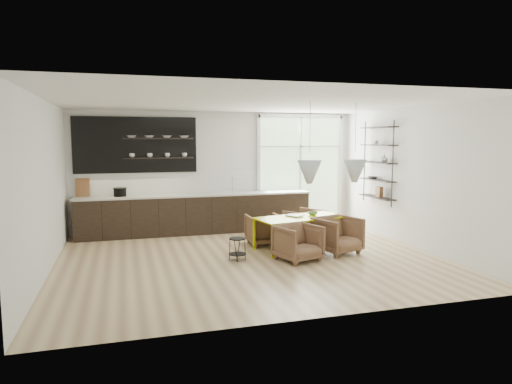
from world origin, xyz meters
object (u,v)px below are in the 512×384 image
at_px(armchair_front_right, 337,235).
at_px(wire_stool, 237,246).
at_px(armchair_back_left, 264,229).
at_px(armchair_front_left, 298,243).
at_px(armchair_back_right, 304,224).
at_px(dining_table, 300,219).

xyz_separation_m(armchair_front_right, wire_stool, (-2.03, 0.02, -0.09)).
distance_m(armchair_front_right, wire_stool, 2.03).
distance_m(armchair_back_left, armchair_front_left, 1.46).
bearing_deg(armchair_front_right, armchair_front_left, 179.92).
height_order(armchair_back_left, wire_stool, armchair_back_left).
xyz_separation_m(armchair_back_right, wire_stool, (-1.88, -1.35, -0.07)).
bearing_deg(armchair_back_left, armchair_front_right, 136.36).
xyz_separation_m(armchair_front_left, wire_stool, (-1.07, 0.33, -0.07)).
bearing_deg(wire_stool, dining_table, 19.10).
height_order(armchair_back_left, armchair_back_right, armchair_back_right).
bearing_deg(armchair_front_left, armchair_back_right, 46.59).
xyz_separation_m(dining_table, armchair_back_right, (0.44, 0.85, -0.28)).
height_order(armchair_front_right, wire_stool, armchair_front_right).
relative_size(armchair_back_left, armchair_back_right, 0.96).
xyz_separation_m(armchair_back_left, armchair_front_left, (0.22, -1.44, 0.01)).
distance_m(dining_table, armchair_front_right, 0.82).
xyz_separation_m(dining_table, wire_stool, (-1.44, -0.50, -0.35)).
bearing_deg(armchair_back_right, armchair_front_left, 31.49).
distance_m(armchair_back_left, armchair_back_right, 1.05).
xyz_separation_m(armchair_back_left, armchair_front_right, (1.17, -1.12, 0.04)).
height_order(dining_table, armchair_back_left, dining_table).
bearing_deg(armchair_back_left, armchair_front_left, 98.82).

